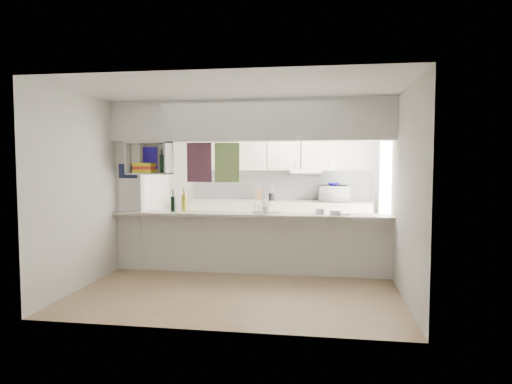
% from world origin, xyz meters
% --- Properties ---
extents(floor, '(4.80, 4.80, 0.00)m').
position_xyz_m(floor, '(0.00, 0.00, 0.00)').
color(floor, '#9A7959').
rests_on(floor, ground).
extents(ceiling, '(4.80, 4.80, 0.00)m').
position_xyz_m(ceiling, '(0.00, 0.00, 2.60)').
color(ceiling, white).
rests_on(ceiling, wall_back).
extents(wall_back, '(4.20, 0.00, 4.20)m').
position_xyz_m(wall_back, '(0.00, 2.40, 1.30)').
color(wall_back, silver).
rests_on(wall_back, floor).
extents(wall_left, '(0.00, 4.80, 4.80)m').
position_xyz_m(wall_left, '(-2.10, 0.00, 1.30)').
color(wall_left, silver).
rests_on(wall_left, floor).
extents(wall_right, '(0.00, 4.80, 4.80)m').
position_xyz_m(wall_right, '(2.10, 0.00, 1.30)').
color(wall_right, silver).
rests_on(wall_right, floor).
extents(servery_partition, '(4.20, 0.50, 2.60)m').
position_xyz_m(servery_partition, '(-0.17, 0.00, 1.66)').
color(servery_partition, silver).
rests_on(servery_partition, floor).
extents(cubby_shelf, '(0.65, 0.35, 0.50)m').
position_xyz_m(cubby_shelf, '(-1.57, -0.06, 1.71)').
color(cubby_shelf, white).
rests_on(cubby_shelf, bulkhead).
extents(kitchen_run, '(3.60, 0.63, 2.24)m').
position_xyz_m(kitchen_run, '(0.16, 2.14, 0.83)').
color(kitchen_run, beige).
rests_on(kitchen_run, floor).
extents(microwave, '(0.60, 0.43, 0.31)m').
position_xyz_m(microwave, '(1.29, 2.09, 1.08)').
color(microwave, white).
rests_on(microwave, bench_top).
extents(bowl, '(0.23, 0.23, 0.06)m').
position_xyz_m(bowl, '(1.27, 2.09, 1.26)').
color(bowl, '#1C0E9F').
rests_on(bowl, microwave).
extents(dish_rack, '(0.46, 0.37, 0.23)m').
position_xyz_m(dish_rack, '(0.25, 0.01, 1.01)').
color(dish_rack, silver).
rests_on(dish_rack, breakfast_bar).
extents(cup, '(0.15, 0.15, 0.09)m').
position_xyz_m(cup, '(0.25, -0.06, 0.98)').
color(cup, white).
rests_on(cup, dish_rack).
extents(wine_bottles, '(0.23, 0.16, 0.36)m').
position_xyz_m(wine_bottles, '(-1.13, 0.04, 1.05)').
color(wine_bottles, black).
rests_on(wine_bottles, breakfast_bar).
extents(plastic_tubs, '(0.49, 0.23, 0.07)m').
position_xyz_m(plastic_tubs, '(1.15, -0.01, 0.95)').
color(plastic_tubs, silver).
rests_on(plastic_tubs, breakfast_bar).
extents(utensil_jar, '(0.10, 0.10, 0.15)m').
position_xyz_m(utensil_jar, '(0.07, 2.15, 0.99)').
color(utensil_jar, black).
rests_on(utensil_jar, bench_top).
extents(knife_block, '(0.12, 0.10, 0.22)m').
position_xyz_m(knife_block, '(-0.18, 2.18, 1.03)').
color(knife_block, brown).
rests_on(knife_block, bench_top).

